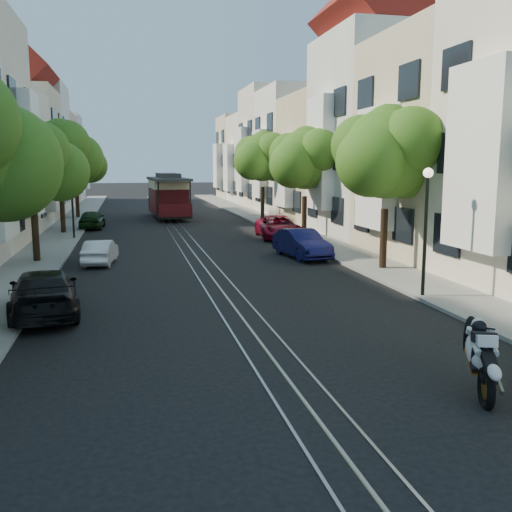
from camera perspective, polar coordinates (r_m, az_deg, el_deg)
ground at (r=41.11m, az=-8.21°, el=2.94°), size 200.00×200.00×0.00m
sidewalk_east at (r=42.27m, az=1.65°, el=3.28°), size 2.50×80.00×0.12m
sidewalk_west at (r=41.20m, az=-18.32°, el=2.66°), size 2.50×80.00×0.12m
rail_left at (r=41.07m, az=-8.97°, el=2.93°), size 0.06×80.00×0.02m
rail_slot at (r=41.11m, az=-8.21°, el=2.95°), size 0.06×80.00×0.02m
rail_right at (r=41.15m, az=-7.44°, el=2.97°), size 0.06×80.00×0.02m
lane_line at (r=41.11m, az=-8.21°, el=2.94°), size 0.08×80.00×0.01m
townhouses_east at (r=43.34m, az=7.74°, el=10.13°), size 7.75×72.00×12.00m
tree_e_b at (r=24.07m, az=13.07°, el=9.75°), size 4.93×4.08×6.68m
tree_e_c at (r=34.33m, az=5.04°, el=9.47°), size 4.84×3.99×6.52m
tree_e_d at (r=44.94m, az=0.75°, el=9.77°), size 5.01×4.16×6.85m
tree_w_b at (r=27.04m, az=-21.45°, el=8.55°), size 4.72×3.87×6.27m
tree_w_c at (r=37.96m, az=-18.98°, el=9.70°), size 5.13×4.28×7.09m
tree_w_d at (r=48.90m, az=-17.55°, el=8.99°), size 4.84×3.99×6.52m
lamp_east at (r=19.27m, az=16.67°, el=4.18°), size 0.32×0.32×4.16m
lamp_west at (r=34.94m, az=-17.95°, el=6.18°), size 0.32×0.32×4.16m
sportbike_rider at (r=11.88m, az=21.47°, el=-8.99°), size 1.01×2.06×1.51m
cable_car at (r=47.41m, az=-8.76°, el=6.14°), size 3.17×8.83×3.35m
parked_car_e_mid at (r=27.09m, az=4.60°, el=1.24°), size 1.96×4.24×1.35m
parked_car_e_far at (r=34.18m, az=2.23°, el=2.91°), size 2.57×5.00×1.35m
parked_car_w_near at (r=17.82m, az=-20.43°, el=-3.46°), size 2.48×4.86×1.35m
parked_car_w_mid at (r=26.24m, az=-15.31°, el=0.40°), size 1.53×3.40×1.08m
parked_car_w_far at (r=40.87m, az=-16.08°, el=3.55°), size 1.74×3.87×1.29m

